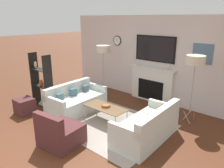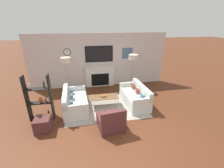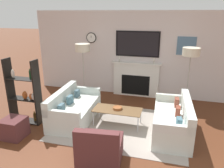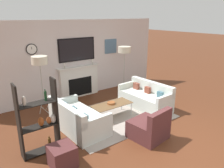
{
  "view_description": "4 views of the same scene",
  "coord_description": "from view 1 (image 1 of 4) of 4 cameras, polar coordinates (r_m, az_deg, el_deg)",
  "views": [
    {
      "loc": [
        3.51,
        -1.6,
        2.62
      ],
      "look_at": [
        -0.11,
        2.47,
        0.96
      ],
      "focal_mm": 35.0,
      "sensor_mm": 36.0,
      "label": 1
    },
    {
      "loc": [
        -0.73,
        -3.11,
        3.14
      ],
      "look_at": [
        0.34,
        2.67,
        0.73
      ],
      "focal_mm": 24.0,
      "sensor_mm": 36.0,
      "label": 2
    },
    {
      "loc": [
        1.07,
        -2.48,
        2.65
      ],
      "look_at": [
        -0.29,
        2.44,
        0.96
      ],
      "focal_mm": 35.0,
      "sensor_mm": 36.0,
      "label": 3
    },
    {
      "loc": [
        -3.52,
        -2.45,
        2.84
      ],
      "look_at": [
        0.2,
        2.58,
        0.86
      ],
      "focal_mm": 35.0,
      "sensor_mm": 36.0,
      "label": 4
    }
  ],
  "objects": [
    {
      "name": "ground_plane",
      "position": [
        4.66,
        -20.66,
        -18.51
      ],
      "size": [
        60.0,
        60.0,
        0.0
      ],
      "primitive_type": "plane",
      "color": "#552B17"
    },
    {
      "name": "floor_lamp_left",
      "position": [
        7.37,
        -2.37,
        8.96
      ],
      "size": [
        0.45,
        0.45,
        1.74
      ],
      "color": "#9E998E",
      "rests_on": "ground_plane"
    },
    {
      "name": "fireplace_wall",
      "position": [
        7.07,
        11.06,
        5.32
      ],
      "size": [
        6.98,
        0.28,
        2.7
      ],
      "color": "silver",
      "rests_on": "ground_plane"
    },
    {
      "name": "coffee_table",
      "position": [
        5.69,
        -1.77,
        -6.25
      ],
      "size": [
        1.17,
        0.53,
        0.41
      ],
      "color": "brown",
      "rests_on": "ground_plane"
    },
    {
      "name": "couch_left",
      "position": [
        6.48,
        -9.39,
        -4.45
      ],
      "size": [
        0.96,
        1.74,
        0.77
      ],
      "color": "silver",
      "rests_on": "ground_plane"
    },
    {
      "name": "armchair",
      "position": [
        4.87,
        -13.43,
        -12.49
      ],
      "size": [
        0.86,
        0.86,
        0.79
      ],
      "color": "#522929",
      "rests_on": "ground_plane"
    },
    {
      "name": "shelf_unit",
      "position": [
        6.95,
        -17.85,
        0.57
      ],
      "size": [
        0.8,
        0.28,
        1.61
      ],
      "color": "black",
      "rests_on": "ground_plane"
    },
    {
      "name": "couch_right",
      "position": [
        4.97,
        9.26,
        -11.19
      ],
      "size": [
        0.86,
        1.75,
        0.8
      ],
      "color": "silver",
      "rests_on": "ground_plane"
    },
    {
      "name": "decorative_bowl",
      "position": [
        5.69,
        -1.61,
        -5.62
      ],
      "size": [
        0.24,
        0.24,
        0.06
      ],
      "color": "#985027",
      "rests_on": "coffee_table"
    },
    {
      "name": "floor_lamp_right",
      "position": [
        5.69,
        20.99,
        5.66
      ],
      "size": [
        0.46,
        0.46,
        1.76
      ],
      "color": "#9E998E",
      "rests_on": "ground_plane"
    },
    {
      "name": "area_rug",
      "position": [
        5.76,
        -1.35,
        -10.04
      ],
      "size": [
        3.07,
        2.25,
        0.01
      ],
      "color": "gray",
      "rests_on": "ground_plane"
    },
    {
      "name": "ottoman",
      "position": [
        6.69,
        -21.84,
        -5.38
      ],
      "size": [
        0.47,
        0.47,
        0.44
      ],
      "color": "#522929",
      "rests_on": "ground_plane"
    }
  ]
}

